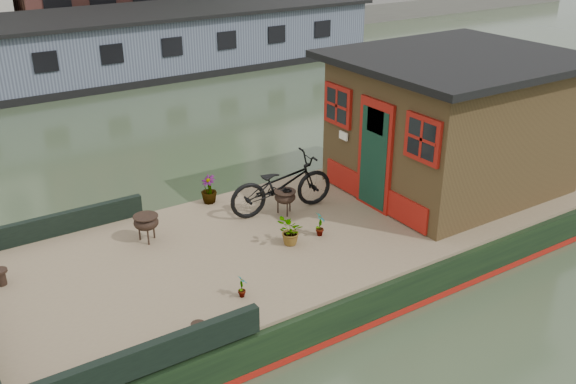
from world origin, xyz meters
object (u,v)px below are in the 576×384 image
cabin (452,122)px  brazier_rear (147,228)px  potted_plant_a (320,224)px  bicycle (281,184)px  brazier_front (285,202)px

cabin → brazier_rear: bearing=170.1°
potted_plant_a → brazier_rear: brazier_rear is taller
bicycle → brazier_front: 0.31m
cabin → potted_plant_a: size_ratio=9.85×
cabin → brazier_front: cabin is taller
cabin → bicycle: bearing=166.8°
potted_plant_a → brazier_front: size_ratio=0.97×
brazier_front → brazier_rear: bearing=171.4°
brazier_front → bicycle: bearing=84.2°
potted_plant_a → brazier_front: 0.96m
cabin → potted_plant_a: (-3.13, -0.35, -1.02)m
bicycle → brazier_rear: size_ratio=4.24×
cabin → bicycle: cabin is taller
bicycle → potted_plant_a: 1.13m
bicycle → brazier_front: (-0.01, -0.13, -0.28)m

